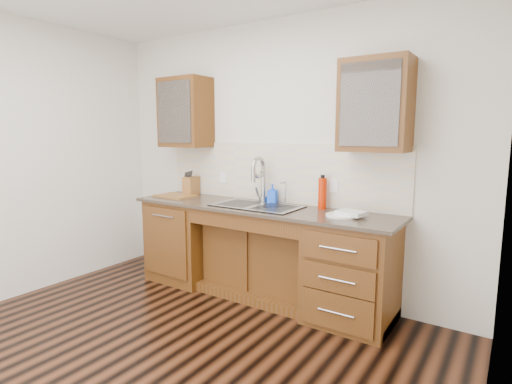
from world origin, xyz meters
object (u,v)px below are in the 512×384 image
Objects in this scene: soap_bottle at (272,194)px; plate at (342,215)px; knife_block at (191,186)px; cutting_board at (175,196)px; water_bottle at (322,193)px.

soap_bottle reaches higher than plate.
knife_block reaches higher than plate.
cutting_board is (-1.92, -0.02, 0.00)m from plate.
soap_bottle is 0.84m from plate.
water_bottle is 1.39× the size of knife_block.
cutting_board reaches higher than plate.
plate is 1.88m from knife_block.
water_bottle is (0.53, 0.00, 0.05)m from soap_bottle.
plate is 1.32× the size of knife_block.
plate is (0.28, -0.22, -0.14)m from water_bottle.
soap_bottle is 0.47× the size of cutting_board.
plate is 1.92m from cutting_board.
water_bottle is at bearing 141.89° from plate.
soap_bottle is 0.71× the size of plate.
cutting_board is at bearing -179.50° from plate.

